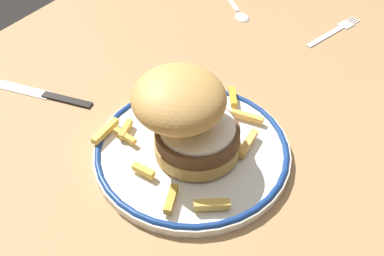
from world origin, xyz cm
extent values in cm
cube|color=#9F7A4E|center=(0.00, 0.00, -2.00)|extent=(123.86, 86.86, 4.00)
cylinder|color=white|center=(5.17, -1.77, 0.60)|extent=(25.06, 25.06, 1.20)
torus|color=navy|center=(5.17, -1.77, 1.20)|extent=(24.66, 24.66, 0.80)
cylinder|color=tan|center=(4.89, -2.69, 2.50)|extent=(10.70, 10.70, 1.80)
cylinder|color=brown|center=(4.89, -2.69, 4.33)|extent=(10.37, 10.37, 1.86)
cylinder|color=white|center=(4.89, -2.69, 5.51)|extent=(9.21, 9.21, 0.50)
ellipsoid|color=yellow|center=(4.10, -2.77, 6.18)|extent=(2.60, 2.60, 1.40)
ellipsoid|color=tan|center=(3.94, -0.80, 9.78)|extent=(15.69, 15.72, 5.97)
cube|color=gold|center=(15.95, -1.95, 2.03)|extent=(3.73, 2.85, 0.86)
cube|color=#E6AB4F|center=(8.74, -7.83, 2.05)|extent=(4.82, 1.17, 0.91)
cube|color=gold|center=(-1.74, 0.75, 2.02)|extent=(0.86, 2.90, 0.84)
cube|color=gold|center=(-1.87, -8.63, 2.09)|extent=(3.08, 3.86, 0.98)
cube|color=gold|center=(14.09, 3.51, 1.99)|extent=(3.15, 1.70, 0.78)
cube|color=gold|center=(11.50, 6.24, 2.03)|extent=(1.02, 4.36, 0.86)
cube|color=gold|center=(1.77, 6.26, 1.95)|extent=(1.21, 3.67, 0.71)
cube|color=gold|center=(13.34, -5.52, 1.98)|extent=(1.32, 4.54, 0.75)
cube|color=gold|center=(9.47, 6.16, 3.03)|extent=(2.92, 2.92, 0.95)
cube|color=gold|center=(2.79, 6.93, 2.00)|extent=(3.33, 1.69, 0.80)
cube|color=gold|center=(-3.55, -4.38, 2.05)|extent=(3.75, 2.10, 0.90)
cube|color=gold|center=(1.14, 8.95, 2.05)|extent=(4.74, 1.02, 0.89)
cube|color=gold|center=(7.51, 5.13, 2.00)|extent=(2.56, 3.25, 0.79)
cube|color=silver|center=(41.63, -7.20, 0.18)|extent=(9.83, 4.00, 0.36)
cube|color=silver|center=(47.35, -9.03, 0.18)|extent=(2.96, 2.83, 0.32)
cube|color=silver|center=(49.67, -8.98, 0.18)|extent=(2.37, 0.98, 0.28)
cube|color=silver|center=(49.52, -9.46, 0.18)|extent=(2.37, 0.98, 0.28)
cube|color=silver|center=(49.37, -9.94, 0.18)|extent=(2.37, 0.98, 0.28)
cube|color=silver|center=(49.22, -10.41, 0.18)|extent=(2.37, 0.98, 0.28)
cube|color=black|center=(4.63, 19.47, 0.30)|extent=(2.85, 8.07, 0.70)
cube|color=silver|center=(2.84, 27.78, 0.20)|extent=(4.07, 11.13, 0.24)
cube|color=silver|center=(44.73, 13.51, 0.20)|extent=(6.76, 7.10, 0.32)
ellipsoid|color=silver|center=(39.92, 8.42, 0.40)|extent=(4.36, 4.40, 0.90)
camera|label=1|loc=(-27.13, -21.55, 40.74)|focal=40.20mm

